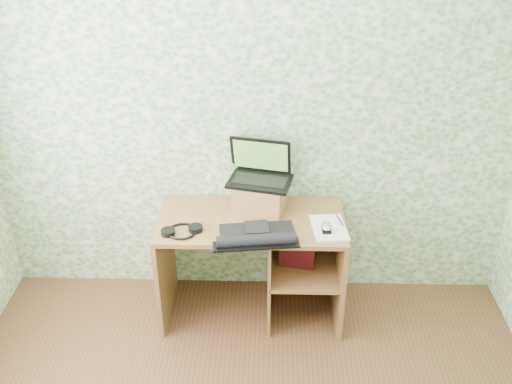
{
  "coord_description": "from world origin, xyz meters",
  "views": [
    {
      "loc": [
        0.11,
        -1.65,
        2.7
      ],
      "look_at": [
        0.03,
        1.39,
        0.98
      ],
      "focal_mm": 40.0,
      "sensor_mm": 36.0,
      "label": 1
    }
  ],
  "objects_px": {
    "laptop": "(260,171)",
    "keyboard": "(256,236)",
    "desk": "(263,251)",
    "riser": "(260,195)",
    "notepad": "(329,228)"
  },
  "relations": [
    {
      "from": "desk",
      "to": "keyboard",
      "type": "height_order",
      "value": "keyboard"
    },
    {
      "from": "desk",
      "to": "notepad",
      "type": "height_order",
      "value": "notepad"
    },
    {
      "from": "desk",
      "to": "riser",
      "type": "bearing_deg",
      "value": 102.4
    },
    {
      "from": "notepad",
      "to": "laptop",
      "type": "bearing_deg",
      "value": 140.51
    },
    {
      "from": "riser",
      "to": "desk",
      "type": "bearing_deg",
      "value": -77.6
    },
    {
      "from": "desk",
      "to": "notepad",
      "type": "xyz_separation_m",
      "value": [
        0.41,
        -0.13,
        0.28
      ]
    },
    {
      "from": "laptop",
      "to": "notepad",
      "type": "relative_size",
      "value": 1.51
    },
    {
      "from": "laptop",
      "to": "notepad",
      "type": "distance_m",
      "value": 0.58
    },
    {
      "from": "laptop",
      "to": "desk",
      "type": "bearing_deg",
      "value": -68.16
    },
    {
      "from": "riser",
      "to": "keyboard",
      "type": "distance_m",
      "value": 0.38
    },
    {
      "from": "riser",
      "to": "keyboard",
      "type": "relative_size",
      "value": 0.6
    },
    {
      "from": "laptop",
      "to": "keyboard",
      "type": "xyz_separation_m",
      "value": [
        -0.01,
        -0.41,
        -0.23
      ]
    },
    {
      "from": "laptop",
      "to": "keyboard",
      "type": "bearing_deg",
      "value": -79.17
    },
    {
      "from": "keyboard",
      "to": "desk",
      "type": "bearing_deg",
      "value": 74.07
    },
    {
      "from": "riser",
      "to": "keyboard",
      "type": "xyz_separation_m",
      "value": [
        -0.01,
        -0.37,
        -0.07
      ]
    }
  ]
}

